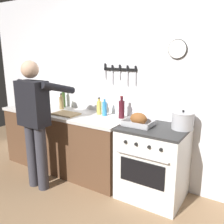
{
  "coord_description": "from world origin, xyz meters",
  "views": [
    {
      "loc": [
        1.24,
        -1.57,
        1.77
      ],
      "look_at": [
        -0.28,
        0.85,
        1.05
      ],
      "focal_mm": 38.82,
      "sensor_mm": 36.0,
      "label": 1
    }
  ],
  "objects_px": {
    "person_cook": "(35,118)",
    "bottle_olive_oil": "(63,99)",
    "bottle_vinegar": "(61,103)",
    "cutting_board": "(66,114)",
    "stove": "(153,163)",
    "bottle_cooking_oil": "(99,107)",
    "bottle_dish_soap": "(105,108)",
    "roasting_pan": "(139,120)",
    "stock_pot": "(183,121)",
    "bottle_wine_red": "(122,109)"
  },
  "relations": [
    {
      "from": "bottle_cooking_oil",
      "to": "bottle_vinegar",
      "type": "height_order",
      "value": "bottle_vinegar"
    },
    {
      "from": "bottle_dish_soap",
      "to": "bottle_olive_oil",
      "type": "height_order",
      "value": "bottle_olive_oil"
    },
    {
      "from": "stove",
      "to": "bottle_wine_red",
      "type": "relative_size",
      "value": 3.03
    },
    {
      "from": "bottle_olive_oil",
      "to": "bottle_dish_soap",
      "type": "bearing_deg",
      "value": -5.81
    },
    {
      "from": "stock_pot",
      "to": "cutting_board",
      "type": "bearing_deg",
      "value": -171.89
    },
    {
      "from": "cutting_board",
      "to": "bottle_wine_red",
      "type": "relative_size",
      "value": 1.21
    },
    {
      "from": "person_cook",
      "to": "bottle_wine_red",
      "type": "height_order",
      "value": "person_cook"
    },
    {
      "from": "roasting_pan",
      "to": "cutting_board",
      "type": "xyz_separation_m",
      "value": [
        -1.09,
        -0.07,
        -0.06
      ]
    },
    {
      "from": "bottle_wine_red",
      "to": "bottle_dish_soap",
      "type": "height_order",
      "value": "bottle_wine_red"
    },
    {
      "from": "person_cook",
      "to": "bottle_dish_soap",
      "type": "bearing_deg",
      "value": -35.18
    },
    {
      "from": "roasting_pan",
      "to": "bottle_vinegar",
      "type": "bearing_deg",
      "value": 174.16
    },
    {
      "from": "bottle_wine_red",
      "to": "bottle_olive_oil",
      "type": "xyz_separation_m",
      "value": [
        -1.11,
        0.07,
        0.0
      ]
    },
    {
      "from": "bottle_cooking_oil",
      "to": "bottle_dish_soap",
      "type": "bearing_deg",
      "value": -10.64
    },
    {
      "from": "person_cook",
      "to": "bottle_olive_oil",
      "type": "relative_size",
      "value": 5.56
    },
    {
      "from": "stove",
      "to": "bottle_olive_oil",
      "type": "distance_m",
      "value": 1.75
    },
    {
      "from": "person_cook",
      "to": "bottle_vinegar",
      "type": "distance_m",
      "value": 0.72
    },
    {
      "from": "person_cook",
      "to": "stock_pot",
      "type": "bearing_deg",
      "value": -63.9
    },
    {
      "from": "roasting_pan",
      "to": "bottle_wine_red",
      "type": "xyz_separation_m",
      "value": [
        -0.34,
        0.18,
        0.06
      ]
    },
    {
      "from": "bottle_dish_soap",
      "to": "person_cook",
      "type": "bearing_deg",
      "value": -128.36
    },
    {
      "from": "person_cook",
      "to": "cutting_board",
      "type": "distance_m",
      "value": 0.48
    },
    {
      "from": "bottle_dish_soap",
      "to": "stock_pot",
      "type": "bearing_deg",
      "value": -1.03
    },
    {
      "from": "cutting_board",
      "to": "bottle_vinegar",
      "type": "height_order",
      "value": "bottle_vinegar"
    },
    {
      "from": "stock_pot",
      "to": "cutting_board",
      "type": "relative_size",
      "value": 0.7
    },
    {
      "from": "stock_pot",
      "to": "stove",
      "type": "bearing_deg",
      "value": -157.82
    },
    {
      "from": "stove",
      "to": "cutting_board",
      "type": "xyz_separation_m",
      "value": [
        -1.28,
        -0.11,
        0.46
      ]
    },
    {
      "from": "stove",
      "to": "roasting_pan",
      "type": "height_order",
      "value": "roasting_pan"
    },
    {
      "from": "cutting_board",
      "to": "bottle_olive_oil",
      "type": "bearing_deg",
      "value": 136.93
    },
    {
      "from": "bottle_dish_soap",
      "to": "stove",
      "type": "bearing_deg",
      "value": -9.89
    },
    {
      "from": "roasting_pan",
      "to": "stock_pot",
      "type": "height_order",
      "value": "stock_pot"
    },
    {
      "from": "cutting_board",
      "to": "stock_pot",
      "type": "bearing_deg",
      "value": 8.11
    },
    {
      "from": "stock_pot",
      "to": "bottle_wine_red",
      "type": "distance_m",
      "value": 0.82
    },
    {
      "from": "bottle_vinegar",
      "to": "bottle_olive_oil",
      "type": "bearing_deg",
      "value": 119.97
    },
    {
      "from": "stock_pot",
      "to": "bottle_dish_soap",
      "type": "xyz_separation_m",
      "value": [
        -1.09,
        0.02,
        0.0
      ]
    },
    {
      "from": "bottle_vinegar",
      "to": "stove",
      "type": "bearing_deg",
      "value": -3.94
    },
    {
      "from": "bottle_cooking_oil",
      "to": "bottle_vinegar",
      "type": "bearing_deg",
      "value": -175.73
    },
    {
      "from": "stove",
      "to": "bottle_vinegar",
      "type": "bearing_deg",
      "value": 176.06
    },
    {
      "from": "stove",
      "to": "bottle_olive_oil",
      "type": "bearing_deg",
      "value": 172.2
    },
    {
      "from": "bottle_wine_red",
      "to": "bottle_vinegar",
      "type": "xyz_separation_m",
      "value": [
        -1.04,
        -0.04,
        -0.02
      ]
    },
    {
      "from": "person_cook",
      "to": "bottle_vinegar",
      "type": "bearing_deg",
      "value": 19.78
    },
    {
      "from": "person_cook",
      "to": "bottle_cooking_oil",
      "type": "height_order",
      "value": "person_cook"
    },
    {
      "from": "roasting_pan",
      "to": "bottle_dish_soap",
      "type": "xyz_separation_m",
      "value": [
        -0.6,
        0.17,
        0.04
      ]
    },
    {
      "from": "roasting_pan",
      "to": "bottle_cooking_oil",
      "type": "xyz_separation_m",
      "value": [
        -0.71,
        0.19,
        0.03
      ]
    },
    {
      "from": "person_cook",
      "to": "roasting_pan",
      "type": "relative_size",
      "value": 4.72
    },
    {
      "from": "stove",
      "to": "bottle_dish_soap",
      "type": "bearing_deg",
      "value": 170.11
    },
    {
      "from": "cutting_board",
      "to": "bottle_cooking_oil",
      "type": "height_order",
      "value": "bottle_cooking_oil"
    },
    {
      "from": "bottle_dish_soap",
      "to": "bottle_cooking_oil",
      "type": "bearing_deg",
      "value": 169.36
    },
    {
      "from": "bottle_olive_oil",
      "to": "bottle_wine_red",
      "type": "bearing_deg",
      "value": -3.8
    },
    {
      "from": "bottle_cooking_oil",
      "to": "bottle_olive_oil",
      "type": "bearing_deg",
      "value": 174.89
    },
    {
      "from": "stove",
      "to": "bottle_dish_soap",
      "type": "relative_size",
      "value": 3.64
    },
    {
      "from": "stove",
      "to": "person_cook",
      "type": "relative_size",
      "value": 0.54
    }
  ]
}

